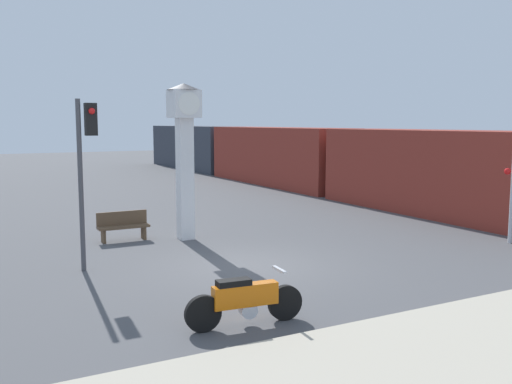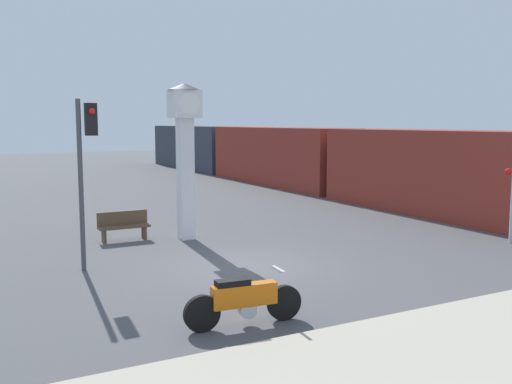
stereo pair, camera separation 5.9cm
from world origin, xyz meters
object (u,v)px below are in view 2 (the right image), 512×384
bench (124,225)px  freight_train (280,156)px  traffic_light (86,154)px  clock_tower (185,138)px  motorcycle (244,300)px

bench → freight_train: bearing=43.4°
traffic_light → bench: size_ratio=2.68×
freight_train → traffic_light: (-14.44, -15.21, 1.25)m
freight_train → clock_tower: bearing=-130.5°
motorcycle → freight_train: 24.28m
bench → clock_tower: bearing=-20.6°
motorcycle → freight_train: bearing=63.5°
motorcycle → traffic_light: 6.16m
motorcycle → clock_tower: size_ratio=0.47×
clock_tower → traffic_light: 4.36m
motorcycle → clock_tower: (1.91, 7.89, 2.74)m
motorcycle → traffic_light: traffic_light is taller
motorcycle → bench: 8.59m
clock_tower → freight_train: clock_tower is taller
traffic_light → freight_train: bearing=46.5°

